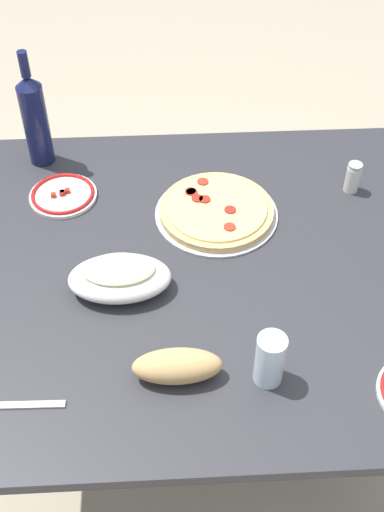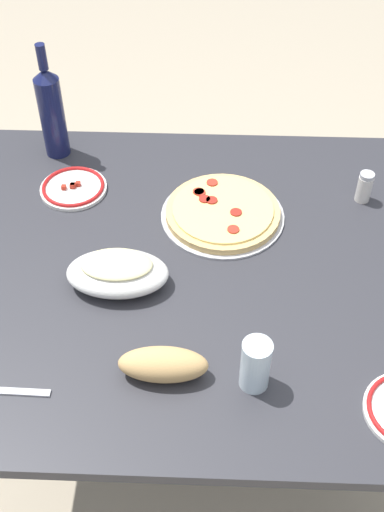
{
  "view_description": "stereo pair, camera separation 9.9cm",
  "coord_description": "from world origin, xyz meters",
  "px_view_note": "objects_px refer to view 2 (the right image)",
  "views": [
    {
      "loc": [
        -0.06,
        -1.1,
        1.9
      ],
      "look_at": [
        0.0,
        0.0,
        0.78
      ],
      "focal_mm": 45.9,
      "sensor_mm": 36.0,
      "label": 1
    },
    {
      "loc": [
        0.04,
        -1.1,
        1.9
      ],
      "look_at": [
        0.0,
        0.0,
        0.78
      ],
      "focal_mm": 45.9,
      "sensor_mm": 36.0,
      "label": 2
    }
  ],
  "objects_px": {
    "baked_pasta_dish": "(117,272)",
    "side_plate_near": "(73,188)",
    "bread_loaf": "(163,364)",
    "spice_shaker": "(365,187)",
    "pepperoni_pizza": "(223,212)",
    "water_glass": "(255,365)",
    "dining_table": "(192,294)",
    "wine_bottle": "(51,111)"
  },
  "relations": [
    {
      "from": "wine_bottle",
      "to": "dining_table",
      "type": "bearing_deg",
      "value": -47.27
    },
    {
      "from": "side_plate_near",
      "to": "bread_loaf",
      "type": "distance_m",
      "value": 0.66
    },
    {
      "from": "water_glass",
      "to": "spice_shaker",
      "type": "relative_size",
      "value": 1.46
    },
    {
      "from": "pepperoni_pizza",
      "to": "bread_loaf",
      "type": "bearing_deg",
      "value": -103.65
    },
    {
      "from": "baked_pasta_dish",
      "to": "bread_loaf",
      "type": "xyz_separation_m",
      "value": [
        0.12,
        -0.25,
        -0.01
      ]
    },
    {
      "from": "pepperoni_pizza",
      "to": "wine_bottle",
      "type": "xyz_separation_m",
      "value": [
        -0.48,
        0.26,
        0.13
      ]
    },
    {
      "from": "pepperoni_pizza",
      "to": "water_glass",
      "type": "height_order",
      "value": "water_glass"
    },
    {
      "from": "bread_loaf",
      "to": "spice_shaker",
      "type": "relative_size",
      "value": 2.15
    },
    {
      "from": "baked_pasta_dish",
      "to": "wine_bottle",
      "type": "height_order",
      "value": "wine_bottle"
    },
    {
      "from": "pepperoni_pizza",
      "to": "dining_table",
      "type": "bearing_deg",
      "value": -112.45
    },
    {
      "from": "side_plate_near",
      "to": "spice_shaker",
      "type": "bearing_deg",
      "value": -0.71
    },
    {
      "from": "pepperoni_pizza",
      "to": "bread_loaf",
      "type": "distance_m",
      "value": 0.51
    },
    {
      "from": "wine_bottle",
      "to": "side_plate_near",
      "type": "distance_m",
      "value": 0.23
    },
    {
      "from": "pepperoni_pizza",
      "to": "baked_pasta_dish",
      "type": "height_order",
      "value": "baked_pasta_dish"
    },
    {
      "from": "baked_pasta_dish",
      "to": "water_glass",
      "type": "xyz_separation_m",
      "value": [
        0.31,
        -0.27,
        0.02
      ]
    },
    {
      "from": "baked_pasta_dish",
      "to": "side_plate_near",
      "type": "relative_size",
      "value": 1.32
    },
    {
      "from": "spice_shaker",
      "to": "wine_bottle",
      "type": "bearing_deg",
      "value": 168.14
    },
    {
      "from": "bread_loaf",
      "to": "side_plate_near",
      "type": "bearing_deg",
      "value": 115.92
    },
    {
      "from": "wine_bottle",
      "to": "bread_loaf",
      "type": "height_order",
      "value": "wine_bottle"
    },
    {
      "from": "dining_table",
      "to": "pepperoni_pizza",
      "type": "bearing_deg",
      "value": 67.55
    },
    {
      "from": "wine_bottle",
      "to": "spice_shaker",
      "type": "relative_size",
      "value": 3.89
    },
    {
      "from": "spice_shaker",
      "to": "pepperoni_pizza",
      "type": "bearing_deg",
      "value": -167.51
    },
    {
      "from": "dining_table",
      "to": "side_plate_near",
      "type": "distance_m",
      "value": 0.45
    },
    {
      "from": "baked_pasta_dish",
      "to": "spice_shaker",
      "type": "distance_m",
      "value": 0.7
    },
    {
      "from": "baked_pasta_dish",
      "to": "side_plate_near",
      "type": "bearing_deg",
      "value": 115.75
    },
    {
      "from": "water_glass",
      "to": "side_plate_near",
      "type": "bearing_deg",
      "value": 128.19
    },
    {
      "from": "wine_bottle",
      "to": "water_glass",
      "type": "height_order",
      "value": "wine_bottle"
    },
    {
      "from": "pepperoni_pizza",
      "to": "water_glass",
      "type": "distance_m",
      "value": 0.52
    },
    {
      "from": "baked_pasta_dish",
      "to": "spice_shaker",
      "type": "height_order",
      "value": "spice_shaker"
    },
    {
      "from": "pepperoni_pizza",
      "to": "spice_shaker",
      "type": "xyz_separation_m",
      "value": [
        0.37,
        0.08,
        0.03
      ]
    },
    {
      "from": "pepperoni_pizza",
      "to": "side_plate_near",
      "type": "distance_m",
      "value": 0.42
    },
    {
      "from": "spice_shaker",
      "to": "baked_pasta_dish",
      "type": "bearing_deg",
      "value": -152.07
    },
    {
      "from": "pepperoni_pizza",
      "to": "baked_pasta_dish",
      "type": "distance_m",
      "value": 0.35
    },
    {
      "from": "pepperoni_pizza",
      "to": "spice_shaker",
      "type": "distance_m",
      "value": 0.39
    },
    {
      "from": "baked_pasta_dish",
      "to": "pepperoni_pizza",
      "type": "bearing_deg",
      "value": 45.08
    },
    {
      "from": "pepperoni_pizza",
      "to": "water_glass",
      "type": "xyz_separation_m",
      "value": [
        0.07,
        -0.51,
        0.05
      ]
    },
    {
      "from": "water_glass",
      "to": "spice_shaker",
      "type": "height_order",
      "value": "water_glass"
    },
    {
      "from": "dining_table",
      "to": "side_plate_near",
      "type": "relative_size",
      "value": 6.96
    },
    {
      "from": "bread_loaf",
      "to": "dining_table",
      "type": "bearing_deg",
      "value": 81.56
    },
    {
      "from": "bread_loaf",
      "to": "spice_shaker",
      "type": "bearing_deg",
      "value": 49.51
    },
    {
      "from": "side_plate_near",
      "to": "bread_loaf",
      "type": "bearing_deg",
      "value": -64.08
    },
    {
      "from": "side_plate_near",
      "to": "dining_table",
      "type": "bearing_deg",
      "value": -38.95
    }
  ]
}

